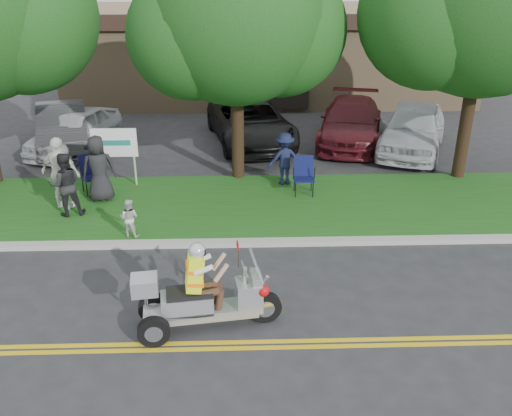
{
  "coord_description": "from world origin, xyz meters",
  "views": [
    {
      "loc": [
        0.53,
        -7.82,
        5.84
      ],
      "look_at": [
        0.85,
        2.0,
        1.4
      ],
      "focal_mm": 38.0,
      "sensor_mm": 36.0,
      "label": 1
    }
  ],
  "objects_px": {
    "trike_scooter": "(201,299)",
    "spectator_adult_right": "(61,173)",
    "parked_car_left": "(63,127)",
    "spectator_adult_mid": "(66,184)",
    "lawn_chair_a": "(304,173)",
    "parked_car_mid": "(251,122)",
    "parked_car_far_right": "(413,128)",
    "parked_car_far_left": "(75,130)",
    "lawn_chair_b": "(91,171)",
    "parked_car_right": "(351,122)"
  },
  "relations": [
    {
      "from": "trike_scooter",
      "to": "spectator_adult_right",
      "type": "xyz_separation_m",
      "value": [
        -3.8,
        5.05,
        0.45
      ]
    },
    {
      "from": "spectator_adult_right",
      "to": "parked_car_left",
      "type": "relative_size",
      "value": 0.41
    },
    {
      "from": "spectator_adult_mid",
      "to": "parked_car_left",
      "type": "relative_size",
      "value": 0.36
    },
    {
      "from": "lawn_chair_a",
      "to": "parked_car_mid",
      "type": "bearing_deg",
      "value": 106.25
    },
    {
      "from": "trike_scooter",
      "to": "parked_car_left",
      "type": "height_order",
      "value": "trike_scooter"
    },
    {
      "from": "trike_scooter",
      "to": "parked_car_mid",
      "type": "relative_size",
      "value": 0.48
    },
    {
      "from": "spectator_adult_right",
      "to": "parked_car_far_right",
      "type": "height_order",
      "value": "spectator_adult_right"
    },
    {
      "from": "trike_scooter",
      "to": "parked_car_far_left",
      "type": "height_order",
      "value": "trike_scooter"
    },
    {
      "from": "parked_car_far_right",
      "to": "spectator_adult_right",
      "type": "bearing_deg",
      "value": -133.75
    },
    {
      "from": "parked_car_left",
      "to": "parked_car_mid",
      "type": "distance_m",
      "value": 6.47
    },
    {
      "from": "trike_scooter",
      "to": "lawn_chair_b",
      "type": "xyz_separation_m",
      "value": [
        -3.37,
        6.13,
        0.1
      ]
    },
    {
      "from": "parked_car_left",
      "to": "parked_car_far_right",
      "type": "xyz_separation_m",
      "value": [
        11.88,
        -0.76,
        0.07
      ]
    },
    {
      "from": "trike_scooter",
      "to": "lawn_chair_b",
      "type": "height_order",
      "value": "trike_scooter"
    },
    {
      "from": "trike_scooter",
      "to": "parked_car_far_right",
      "type": "xyz_separation_m",
      "value": [
        6.52,
        9.61,
        0.23
      ]
    },
    {
      "from": "trike_scooter",
      "to": "parked_car_left",
      "type": "relative_size",
      "value": 0.57
    },
    {
      "from": "spectator_adult_mid",
      "to": "parked_car_right",
      "type": "xyz_separation_m",
      "value": [
        8.23,
        6.13,
        -0.17
      ]
    },
    {
      "from": "spectator_adult_mid",
      "to": "parked_car_mid",
      "type": "relative_size",
      "value": 0.3
    },
    {
      "from": "trike_scooter",
      "to": "spectator_adult_right",
      "type": "distance_m",
      "value": 6.34
    },
    {
      "from": "lawn_chair_a",
      "to": "parked_car_far_right",
      "type": "height_order",
      "value": "parked_car_far_right"
    },
    {
      "from": "parked_car_right",
      "to": "parked_car_left",
      "type": "bearing_deg",
      "value": -163.48
    },
    {
      "from": "trike_scooter",
      "to": "parked_car_left",
      "type": "xyz_separation_m",
      "value": [
        -5.35,
        10.37,
        0.16
      ]
    },
    {
      "from": "parked_car_mid",
      "to": "parked_car_right",
      "type": "relative_size",
      "value": 1.05
    },
    {
      "from": "trike_scooter",
      "to": "parked_car_far_left",
      "type": "distance_m",
      "value": 11.15
    },
    {
      "from": "spectator_adult_right",
      "to": "parked_car_right",
      "type": "height_order",
      "value": "spectator_adult_right"
    },
    {
      "from": "trike_scooter",
      "to": "spectator_adult_mid",
      "type": "relative_size",
      "value": 1.6
    },
    {
      "from": "lawn_chair_a",
      "to": "parked_car_left",
      "type": "height_order",
      "value": "parked_car_left"
    },
    {
      "from": "lawn_chair_b",
      "to": "parked_car_right",
      "type": "relative_size",
      "value": 0.2
    },
    {
      "from": "parked_car_mid",
      "to": "parked_car_far_right",
      "type": "distance_m",
      "value": 5.54
    },
    {
      "from": "lawn_chair_a",
      "to": "parked_car_far_left",
      "type": "distance_m",
      "value": 8.39
    },
    {
      "from": "parked_car_left",
      "to": "lawn_chair_a",
      "type": "bearing_deg",
      "value": -46.64
    },
    {
      "from": "trike_scooter",
      "to": "parked_car_right",
      "type": "relative_size",
      "value": 0.51
    },
    {
      "from": "spectator_adult_mid",
      "to": "parked_car_mid",
      "type": "distance_m",
      "value": 7.73
    },
    {
      "from": "spectator_adult_mid",
      "to": "parked_car_mid",
      "type": "xyz_separation_m",
      "value": [
        4.68,
        6.15,
        -0.17
      ]
    },
    {
      "from": "trike_scooter",
      "to": "lawn_chair_a",
      "type": "bearing_deg",
      "value": 59.69
    },
    {
      "from": "parked_car_far_left",
      "to": "parked_car_mid",
      "type": "bearing_deg",
      "value": 23.92
    },
    {
      "from": "spectator_adult_mid",
      "to": "parked_car_far_right",
      "type": "bearing_deg",
      "value": -170.4
    },
    {
      "from": "parked_car_far_left",
      "to": "trike_scooter",
      "type": "bearing_deg",
      "value": -47.15
    },
    {
      "from": "spectator_adult_right",
      "to": "lawn_chair_a",
      "type": "bearing_deg",
      "value": -152.98
    },
    {
      "from": "lawn_chair_a",
      "to": "parked_car_left",
      "type": "distance_m",
      "value": 8.99
    },
    {
      "from": "lawn_chair_a",
      "to": "parked_car_far_right",
      "type": "xyz_separation_m",
      "value": [
        4.1,
        3.76,
        0.14
      ]
    },
    {
      "from": "parked_car_far_right",
      "to": "parked_car_right",
      "type": "bearing_deg",
      "value": 171.31
    },
    {
      "from": "spectator_adult_mid",
      "to": "lawn_chair_b",
      "type": "bearing_deg",
      "value": -114.63
    },
    {
      "from": "spectator_adult_right",
      "to": "parked_car_far_right",
      "type": "bearing_deg",
      "value": -136.47
    },
    {
      "from": "parked_car_far_left",
      "to": "parked_car_left",
      "type": "relative_size",
      "value": 0.93
    },
    {
      "from": "parked_car_right",
      "to": "parked_car_far_right",
      "type": "xyz_separation_m",
      "value": [
        1.88,
        -1.13,
        0.08
      ]
    },
    {
      "from": "parked_car_left",
      "to": "parked_car_far_right",
      "type": "distance_m",
      "value": 11.9
    },
    {
      "from": "parked_car_far_left",
      "to": "parked_car_mid",
      "type": "xyz_separation_m",
      "value": [
        5.95,
        0.72,
        0.02
      ]
    },
    {
      "from": "parked_car_far_left",
      "to": "parked_car_mid",
      "type": "height_order",
      "value": "parked_car_mid"
    },
    {
      "from": "parked_car_mid",
      "to": "parked_car_far_right",
      "type": "bearing_deg",
      "value": -23.03
    },
    {
      "from": "lawn_chair_b",
      "to": "spectator_adult_right",
      "type": "bearing_deg",
      "value": -140.16
    }
  ]
}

